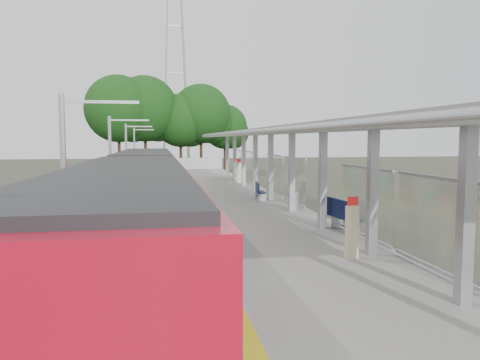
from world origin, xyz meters
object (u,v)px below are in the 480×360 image
bench_far (238,172)px  info_pillar_near (352,231)px  train (140,199)px  bench_near (342,214)px  info_pillar_far (239,172)px  bench_mid (259,190)px  litter_bin (294,201)px

bench_far → info_pillar_near: bearing=-107.3°
train → bench_near: size_ratio=16.21×
train → info_pillar_far: size_ratio=15.77×
bench_near → info_pillar_near: bearing=-114.3°
train → info_pillar_near: bearing=-42.8°
train → bench_mid: (5.95, 7.16, -0.57)m
bench_mid → info_pillar_far: (0.61, 10.05, 0.28)m
info_pillar_near → info_pillar_far: 22.61m
bench_mid → bench_far: (1.17, 13.75, 0.02)m
bench_near → litter_bin: size_ratio=2.05×
bench_far → litter_bin: bearing=-105.8°
bench_far → litter_bin: 17.88m
bench_far → info_pillar_far: info_pillar_far is taller
info_pillar_near → litter_bin: (0.87, 8.42, -0.31)m
bench_mid → info_pillar_far: size_ratio=0.78×
train → litter_bin: bearing=24.4°
bench_far → info_pillar_far: (-0.55, -3.70, 0.26)m
bench_near → info_pillar_near: 3.72m
info_pillar_far → bench_near: bearing=-94.3°
info_pillar_near → litter_bin: info_pillar_near is taller
train → info_pillar_near: train is taller
info_pillar_near → info_pillar_far: size_ratio=0.95×
train → bench_mid: 9.32m
bench_near → bench_mid: size_ratio=1.25×
info_pillar_near → bench_near: bearing=54.0°
bench_far → bench_near: bearing=-104.8°
litter_bin → bench_far: bearing=88.6°
litter_bin → info_pillar_far: bearing=90.5°
train → bench_near: 7.22m
train → bench_mid: bearing=50.3°
bench_near → bench_far: size_ratio=1.17×
info_pillar_near → litter_bin: 8.47m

